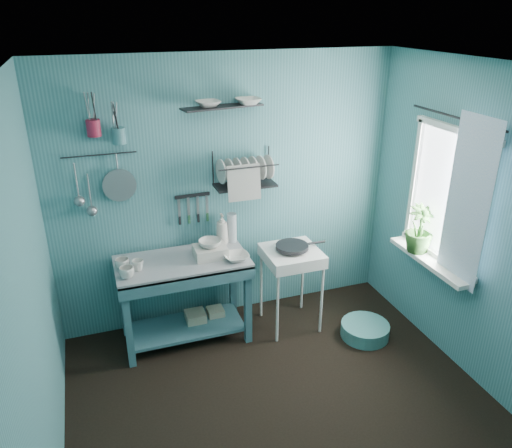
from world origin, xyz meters
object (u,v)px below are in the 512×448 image
object	(u,v)px
soap_bottle	(222,229)
storage_tin_large	(196,322)
mug_right	(122,264)
floor_basin	(365,330)
water_bottle	(232,228)
dish_rack	(245,169)
hotplate_stand	(291,288)
potted_plant	(420,229)
work_counter	(185,300)
wash_tub	(210,252)
utensil_cup_magenta	(94,128)
frying_pan	(292,246)
storage_tin_small	(216,318)
utensil_cup_teal	(119,136)
mug_left	(127,273)
colander	(120,185)
mug_mid	(138,265)

from	to	relation	value
soap_bottle	storage_tin_large	xyz separation A→B (m)	(-0.32, -0.15, -0.85)
mug_right	floor_basin	size ratio (longest dim) A/B	0.28
mug_right	floor_basin	bearing A→B (deg)	-14.16
water_bottle	dish_rack	xyz separation A→B (m)	(0.13, -0.01, 0.55)
hotplate_stand	potted_plant	world-z (taller)	potted_plant
mug_right	floor_basin	world-z (taller)	mug_right
soap_bottle	mug_right	bearing A→B (deg)	-167.74
mug_right	soap_bottle	distance (m)	0.95
mug_right	hotplate_stand	world-z (taller)	mug_right
mug_right	storage_tin_large	size ratio (longest dim) A/B	0.56
work_counter	storage_tin_large	xyz separation A→B (m)	(0.10, 0.05, -0.30)
hotplate_stand	dish_rack	bearing A→B (deg)	146.86
mug_right	wash_tub	distance (m)	0.75
water_bottle	dish_rack	size ratio (longest dim) A/B	0.51
work_counter	hotplate_stand	size ratio (longest dim) A/B	1.44
utensil_cup_magenta	floor_basin	size ratio (longest dim) A/B	0.29
soap_bottle	frying_pan	xyz separation A→B (m)	(0.57, -0.30, -0.13)
work_counter	storage_tin_small	world-z (taller)	work_counter
storage_tin_large	floor_basin	bearing A→B (deg)	-21.25
work_counter	mug_right	xyz separation A→B (m)	(-0.50, 0.00, 0.45)
water_bottle	utensil_cup_magenta	world-z (taller)	utensil_cup_magenta
dish_rack	utensil_cup_teal	world-z (taller)	utensil_cup_teal
water_bottle	hotplate_stand	distance (m)	0.80
mug_left	water_bottle	world-z (taller)	water_bottle
mug_left	frying_pan	distance (m)	1.47
work_counter	utensil_cup_magenta	bearing A→B (deg)	167.69
utensil_cup_teal	mug_right	bearing A→B (deg)	-111.22
work_counter	hotplate_stand	xyz separation A→B (m)	(0.99, -0.10, -0.01)
mug_right	storage_tin_small	bearing A→B (deg)	5.71
mug_left	floor_basin	bearing A→B (deg)	-10.03
water_bottle	hotplate_stand	bearing A→B (deg)	-34.54
mug_right	frying_pan	size ratio (longest dim) A/B	0.41
colander	potted_plant	size ratio (longest dim) A/B	0.65
mug_right	water_bottle	world-z (taller)	water_bottle
mug_left	water_bottle	xyz separation A→B (m)	(1.00, 0.38, 0.09)
frying_pan	storage_tin_large	distance (m)	1.16
wash_tub	potted_plant	world-z (taller)	potted_plant
work_counter	mug_mid	world-z (taller)	mug_mid
utensil_cup_magenta	utensil_cup_teal	world-z (taller)	utensil_cup_magenta
mug_mid	wash_tub	size ratio (longest dim) A/B	0.36
mug_mid	soap_bottle	xyz separation A→B (m)	(0.80, 0.26, 0.10)
frying_pan	dish_rack	distance (m)	0.82
wash_tub	dish_rack	size ratio (longest dim) A/B	0.51
mug_right	storage_tin_large	xyz separation A→B (m)	(0.60, 0.05, -0.75)
utensil_cup_magenta	storage_tin_small	distance (m)	2.06
utensil_cup_teal	colander	world-z (taller)	utensil_cup_teal
storage_tin_small	hotplate_stand	bearing A→B (deg)	-14.97
wash_tub	floor_basin	bearing A→B (deg)	-20.81
water_bottle	storage_tin_large	size ratio (longest dim) A/B	1.27
hotplate_stand	soap_bottle	bearing A→B (deg)	161.37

